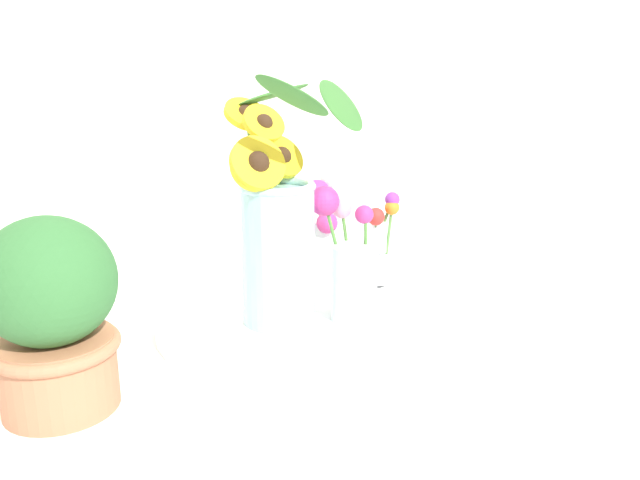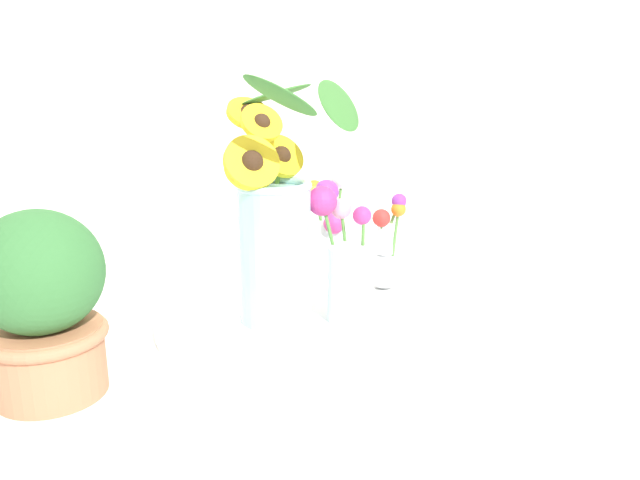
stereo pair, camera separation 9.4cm
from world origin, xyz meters
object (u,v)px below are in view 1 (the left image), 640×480
(mason_jar_sunflowers, at_px, (278,231))
(serving_tray, at_px, (320,314))
(vase_small_center, at_px, (350,267))
(vase_bulb_right, at_px, (379,254))
(vase_small_back, at_px, (320,229))
(potted_plant, at_px, (52,313))

(mason_jar_sunflowers, bearing_deg, serving_tray, 6.48)
(vase_small_center, bearing_deg, vase_bulb_right, 33.22)
(vase_small_back, bearing_deg, potted_plant, -161.62)
(serving_tray, distance_m, vase_bulb_right, 0.15)
(mason_jar_sunflowers, height_order, vase_small_center, mason_jar_sunflowers)
(potted_plant, bearing_deg, vase_bulb_right, 6.34)
(vase_small_center, distance_m, vase_small_back, 0.20)
(vase_small_back, bearing_deg, serving_tray, -125.29)
(serving_tray, xyz_separation_m, vase_small_back, (0.09, 0.12, 0.10))
(vase_bulb_right, xyz_separation_m, potted_plant, (-0.53, -0.06, 0.04))
(vase_small_back, xyz_separation_m, potted_plant, (-0.48, -0.16, 0.01))
(mason_jar_sunflowers, distance_m, vase_bulb_right, 0.23)
(vase_small_center, xyz_separation_m, vase_bulb_right, (0.13, 0.08, -0.02))
(serving_tray, bearing_deg, mason_jar_sunflowers, -173.52)
(vase_bulb_right, height_order, vase_small_back, vase_small_back)
(serving_tray, xyz_separation_m, mason_jar_sunflowers, (-0.08, -0.01, 0.15))
(mason_jar_sunflowers, bearing_deg, vase_small_back, 38.33)
(serving_tray, relative_size, vase_bulb_right, 3.10)
(vase_bulb_right, distance_m, potted_plant, 0.53)
(vase_small_back, distance_m, potted_plant, 0.51)
(serving_tray, height_order, mason_jar_sunflowers, mason_jar_sunflowers)
(mason_jar_sunflowers, distance_m, potted_plant, 0.32)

